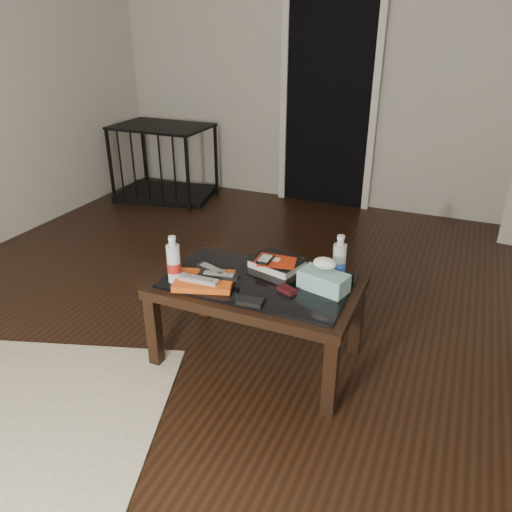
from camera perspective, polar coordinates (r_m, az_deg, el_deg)
The scene contains 17 objects.
ground at distance 2.77m, azimuth 1.14°, elevation -10.59°, with size 5.00×5.00×0.00m, color black.
room_shell at distance 2.24m, azimuth 1.53°, elevation 25.13°, with size 5.00×5.00×5.00m.
doorway at distance 4.75m, azimuth 8.35°, elevation 17.90°, with size 0.90×0.08×2.07m.
coffee_table at distance 2.50m, azimuth 0.19°, elevation -4.10°, with size 1.00×0.60×0.46m.
pet_crate at distance 5.11m, azimuth -10.36°, elevation 9.18°, with size 1.00×0.77×0.71m.
magazines at distance 2.45m, azimuth -5.92°, elevation -2.85°, with size 0.28×0.21×0.03m, color #D85014.
remote_silver at distance 2.41m, azimuth -6.58°, elevation -2.66°, with size 0.20×0.05×0.02m, color #A6A5AA.
remote_black_front at distance 2.44m, azimuth -4.29°, elevation -2.22°, with size 0.20×0.05×0.02m, color black.
remote_black_back at distance 2.50m, azimuth -4.99°, elevation -1.56°, with size 0.20×0.05×0.02m, color black.
textbook at distance 2.60m, azimuth 2.41°, elevation -0.80°, with size 0.25×0.20×0.05m, color black.
dvd_mailers at distance 2.57m, azimuth 2.15°, elevation -0.45°, with size 0.19×0.14×0.01m, color #B7280C.
ipod at distance 2.55m, azimuth 1.06°, elevation -0.38°, with size 0.06×0.10×0.02m, color black.
flip_phone at distance 2.37m, azimuth 3.55°, elevation -3.87°, with size 0.09×0.05×0.02m, color black.
wallet at distance 2.28m, azimuth -0.65°, elevation -5.19°, with size 0.12×0.07×0.02m, color black.
water_bottle_left at distance 2.45m, azimuth -9.41°, elevation -0.34°, with size 0.07×0.07×0.24m, color silver.
water_bottle_right at distance 2.46m, azimuth 9.51°, elevation -0.23°, with size 0.07×0.07×0.24m, color silver.
tissue_box at distance 2.39m, azimuth 7.74°, elevation -2.86°, with size 0.23×0.12×0.09m, color teal.
Camera 1 is at (0.83, -2.08, 1.64)m, focal length 35.00 mm.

